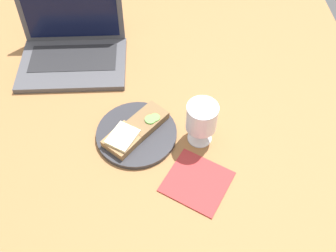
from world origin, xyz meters
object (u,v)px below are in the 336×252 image
(sandwich_with_cucumber, at_px, (149,120))
(laptop, at_px, (73,50))
(wine_glass, at_px, (202,119))
(plate, at_px, (137,134))
(napkin, at_px, (197,182))
(sandwich_with_cheese, at_px, (123,139))

(sandwich_with_cucumber, height_order, laptop, laptop)
(sandwich_with_cucumber, bearing_deg, laptop, 129.78)
(wine_glass, xyz_separation_m, laptop, (-0.39, 0.35, -0.05))
(plate, relative_size, napkin, 1.46)
(sandwich_with_cucumber, xyz_separation_m, wine_glass, (0.14, -0.05, 0.06))
(plate, bearing_deg, sandwich_with_cheese, -137.13)
(sandwich_with_cucumber, relative_size, laptop, 0.38)
(plate, distance_m, sandwich_with_cucumber, 0.05)
(plate, distance_m, sandwich_with_cheese, 0.05)
(sandwich_with_cheese, bearing_deg, laptop, 115.97)
(napkin, bearing_deg, wine_glass, 82.11)
(plate, distance_m, wine_glass, 0.20)
(plate, distance_m, napkin, 0.22)
(laptop, bearing_deg, napkin, -52.78)
(sandwich_with_cheese, height_order, wine_glass, wine_glass)
(sandwich_with_cucumber, height_order, napkin, sandwich_with_cucumber)
(wine_glass, distance_m, napkin, 0.16)
(sandwich_with_cheese, height_order, laptop, laptop)
(sandwich_with_cucumber, relative_size, wine_glass, 0.98)
(sandwich_with_cheese, relative_size, laptop, 0.36)
(napkin, bearing_deg, plate, 135.14)
(laptop, bearing_deg, plate, -57.29)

